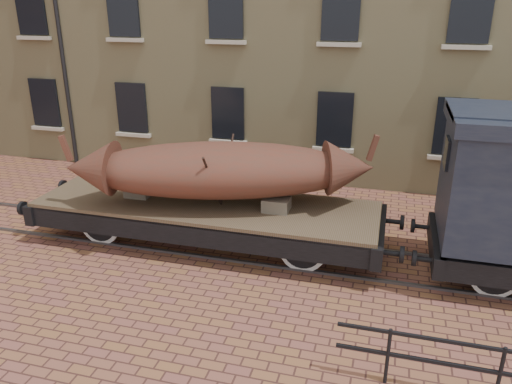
# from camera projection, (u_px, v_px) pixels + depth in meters

# --- Properties ---
(ground) EXTENTS (90.00, 90.00, 0.00)m
(ground) POSITION_uv_depth(u_px,v_px,m) (263.00, 250.00, 12.07)
(ground) COLOR brown
(rail_track) EXTENTS (30.00, 1.52, 0.06)m
(rail_track) POSITION_uv_depth(u_px,v_px,m) (263.00, 249.00, 12.05)
(rail_track) COLOR #59595E
(rail_track) RESTS_ON ground
(flatcar_wagon) EXTENTS (9.30, 2.52, 1.40)m
(flatcar_wagon) POSITION_uv_depth(u_px,v_px,m) (206.00, 211.00, 12.11)
(flatcar_wagon) COLOR brown
(flatcar_wagon) RESTS_ON ground
(iron_boat) EXTENTS (7.22, 3.63, 1.72)m
(iron_boat) POSITION_uv_depth(u_px,v_px,m) (220.00, 170.00, 11.62)
(iron_boat) COLOR #5D2A1E
(iron_boat) RESTS_ON flatcar_wagon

